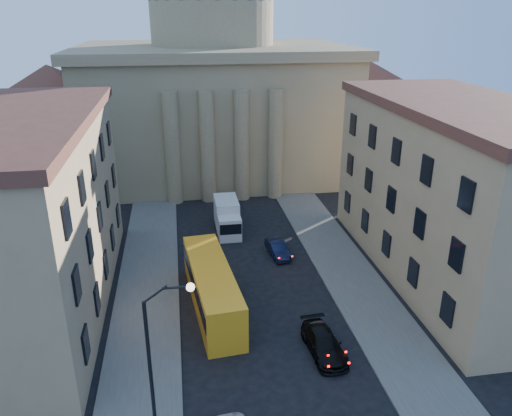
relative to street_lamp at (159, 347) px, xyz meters
The scene contains 11 objects.
sidewalk_left 11.38m from the street_lamp, 98.71° to the left, with size 5.00×60.00×0.15m, color #514F4A.
sidewalk_right 19.14m from the street_lamp, 32.88° to the left, with size 5.00×60.00×0.15m, color #514F4A.
church 48.43m from the street_lamp, 81.65° to the left, with size 68.02×28.76×36.60m.
building_left 17.36m from the street_lamp, 125.62° to the left, with size 11.60×26.60×14.70m.
building_right 27.84m from the street_lamp, 30.29° to the left, with size 11.60×26.60×14.70m.
street_lamp is the anchor object (origin of this frame).
car_right_mid 12.25m from the street_lamp, 24.51° to the left, with size 2.04×5.01×1.45m, color black.
car_right_far 12.75m from the street_lamp, 28.27° to the left, with size 1.59×3.95×1.34m, color #45454A.
car_right_distant 22.20m from the street_lamp, 62.09° to the left, with size 1.42×4.08×1.34m, color black.
city_bus 12.38m from the street_lamp, 72.88° to the left, with size 3.88×12.28×3.40m.
box_truck 26.45m from the street_lamp, 76.37° to the left, with size 2.35×5.84×3.20m.
Camera 1 is at (-5.42, -13.54, 21.24)m, focal length 35.00 mm.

